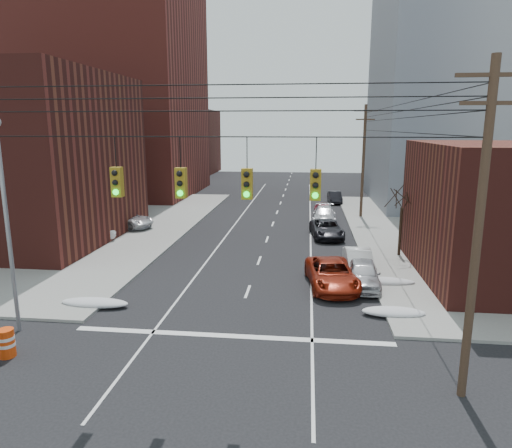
% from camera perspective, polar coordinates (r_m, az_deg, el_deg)
% --- Properties ---
extents(ground, '(160.00, 160.00, 0.00)m').
position_cam_1_polar(ground, '(14.97, -7.68, -24.59)').
color(ground, black).
rests_on(ground, ground).
extents(building_brick_tall, '(24.00, 20.00, 30.00)m').
position_cam_1_polar(building_brick_tall, '(65.78, -18.74, 16.77)').
color(building_brick_tall, maroon).
rests_on(building_brick_tall, ground).
extents(building_brick_far, '(22.00, 18.00, 12.00)m').
position_cam_1_polar(building_brick_far, '(90.48, -12.50, 9.94)').
color(building_brick_far, '#501D18').
rests_on(building_brick_far, ground).
extents(building_office, '(22.00, 20.00, 25.00)m').
position_cam_1_polar(building_office, '(58.83, 26.04, 14.39)').
color(building_office, gray).
rests_on(building_office, ground).
extents(building_glass, '(20.00, 18.00, 22.00)m').
position_cam_1_polar(building_glass, '(84.26, 21.36, 12.69)').
color(building_glass, gray).
rests_on(building_glass, ground).
extents(utility_pole_right, '(2.20, 0.28, 11.00)m').
position_cam_1_polar(utility_pole_right, '(15.87, 26.04, -0.55)').
color(utility_pole_right, '#473323').
rests_on(utility_pole_right, ground).
extents(utility_pole_far, '(2.20, 0.28, 11.00)m').
position_cam_1_polar(utility_pole_far, '(46.03, 13.27, 7.85)').
color(utility_pole_far, '#473323').
rests_on(utility_pole_far, ground).
extents(traffic_signals, '(17.00, 0.42, 2.02)m').
position_cam_1_polar(traffic_signals, '(15.00, -5.33, 5.33)').
color(traffic_signals, black).
rests_on(traffic_signals, ground).
extents(street_light, '(0.44, 0.44, 9.32)m').
position_cam_1_polar(street_light, '(21.94, -28.84, 1.72)').
color(street_light, gray).
rests_on(street_light, ground).
extents(bare_tree, '(2.09, 2.20, 4.93)m').
position_cam_1_polar(bare_tree, '(32.92, 17.62, -0.06)').
color(bare_tree, black).
rests_on(bare_tree, ground).
extents(snow_nw, '(3.50, 1.08, 0.42)m').
position_cam_1_polar(snow_nw, '(24.74, -19.51, -9.26)').
color(snow_nw, silver).
rests_on(snow_nw, ground).
extents(snow_ne, '(3.00, 1.08, 0.42)m').
position_cam_1_polar(snow_ne, '(23.23, 16.82, -10.49)').
color(snow_ne, silver).
rests_on(snow_ne, ground).
extents(snow_east_far, '(4.00, 1.08, 0.42)m').
position_cam_1_polar(snow_east_far, '(27.38, 15.18, -6.91)').
color(snow_east_far, silver).
rests_on(snow_east_far, ground).
extents(red_pickup, '(3.20, 5.79, 1.53)m').
position_cam_1_polar(red_pickup, '(26.26, 9.44, -6.18)').
color(red_pickup, maroon).
rests_on(red_pickup, ground).
extents(parked_car_a, '(1.99, 4.53, 1.52)m').
position_cam_1_polar(parked_car_a, '(26.65, 13.24, -6.08)').
color(parked_car_a, silver).
rests_on(parked_car_a, ground).
extents(parked_car_b, '(1.66, 4.47, 1.46)m').
position_cam_1_polar(parked_car_b, '(29.04, 12.68, -4.60)').
color(parked_car_b, silver).
rests_on(parked_car_b, ground).
extents(parked_car_c, '(2.95, 5.35, 1.42)m').
position_cam_1_polar(parked_car_c, '(37.81, 8.83, -0.61)').
color(parked_car_c, black).
rests_on(parked_car_c, ground).
extents(parked_car_d, '(2.32, 5.33, 1.53)m').
position_cam_1_polar(parked_car_d, '(43.49, 8.55, 1.13)').
color(parked_car_d, '#B8B8BD').
rests_on(parked_car_d, ground).
extents(parked_car_e, '(1.97, 4.26, 1.41)m').
position_cam_1_polar(parked_car_e, '(46.41, 8.43, 1.75)').
color(parked_car_e, maroon).
rests_on(parked_car_e, ground).
extents(parked_car_f, '(1.69, 4.21, 1.36)m').
position_cam_1_polar(parked_car_f, '(55.19, 9.81, 3.31)').
color(parked_car_f, black).
rests_on(parked_car_f, ground).
extents(lot_car_a, '(4.58, 2.61, 1.43)m').
position_cam_1_polar(lot_car_a, '(38.20, -20.37, -0.86)').
color(lot_car_a, silver).
rests_on(lot_car_a, sidewalk_nw).
extents(lot_car_b, '(5.72, 3.95, 1.45)m').
position_cam_1_polar(lot_car_b, '(41.95, -16.02, 0.55)').
color(lot_car_b, '#BBBCC1').
rests_on(lot_car_b, sidewalk_nw).
extents(lot_car_c, '(5.36, 3.84, 1.44)m').
position_cam_1_polar(lot_car_c, '(43.58, -23.14, 0.45)').
color(lot_car_c, black).
rests_on(lot_car_c, sidewalk_nw).
extents(lot_car_d, '(3.88, 1.64, 1.31)m').
position_cam_1_polar(lot_car_d, '(44.21, -22.66, 0.56)').
color(lot_car_d, '#AFAFB4').
rests_on(lot_car_d, sidewalk_nw).
extents(construction_barrel, '(0.84, 0.84, 1.14)m').
position_cam_1_polar(construction_barrel, '(20.99, -28.75, -12.88)').
color(construction_barrel, '#E3400B').
rests_on(construction_barrel, ground).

